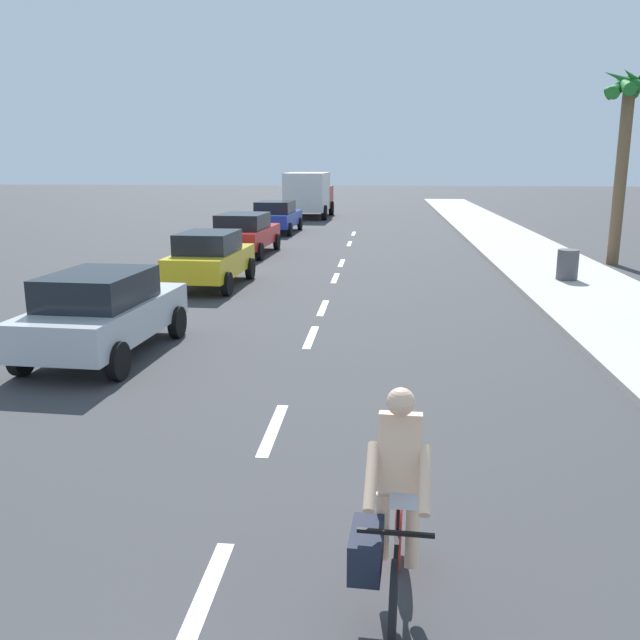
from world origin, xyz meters
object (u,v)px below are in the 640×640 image
parked_car_yellow (210,257)px  parked_car_red (244,233)px  palm_tree_far (627,113)px  parked_car_silver (103,311)px  delivery_truck (309,194)px  trash_bin_far (568,265)px  parked_car_blue (276,216)px  cyclist (391,510)px

parked_car_yellow → parked_car_red: bearing=95.7°
parked_car_red → palm_tree_far: 13.91m
parked_car_silver → delivery_truck: delivery_truck is taller
trash_bin_far → parked_car_silver: bearing=-141.1°
parked_car_silver → parked_car_blue: size_ratio=0.90×
parked_car_yellow → parked_car_red: (-0.40, 6.81, 0.01)m
parked_car_silver → parked_car_yellow: size_ratio=1.04×
parked_car_silver → trash_bin_far: (10.38, 8.36, -0.26)m
parked_car_silver → parked_car_blue: 21.98m
parked_car_yellow → parked_car_blue: bearing=94.0°
parked_car_red → parked_car_blue: 8.09m
parked_car_silver → palm_tree_far: palm_tree_far is taller
parked_car_yellow → delivery_truck: bearing=91.9°
cyclist → parked_car_yellow: bearing=-67.0°
cyclist → parked_car_blue: cyclist is taller
delivery_truck → trash_bin_far: size_ratio=7.24×
cyclist → parked_car_red: cyclist is taller
parked_car_silver → parked_car_red: 13.89m
palm_tree_far → trash_bin_far: size_ratio=7.63×
parked_car_red → trash_bin_far: 11.95m
parked_car_blue → delivery_truck: bearing=88.5°
parked_car_yellow → palm_tree_far: size_ratio=0.60×
cyclist → parked_car_red: 21.31m
parked_car_silver → parked_car_yellow: same height
cyclist → palm_tree_far: 21.22m
parked_car_silver → delivery_truck: size_ratio=0.66×
parked_car_yellow → palm_tree_far: (12.80, 5.44, 4.19)m
cyclist → parked_car_silver: (-5.13, 6.74, 0.01)m
parked_car_red → cyclist: bearing=-72.7°
parked_car_yellow → parked_car_silver: bearing=-89.2°
parked_car_yellow → parked_car_blue: same height
cyclist → delivery_truck: bearing=-79.6°
cyclist → palm_tree_far: palm_tree_far is taller
parked_car_silver → delivery_truck: 31.52m
cyclist → parked_car_red: size_ratio=0.40×
parked_car_blue → delivery_truck: (0.62, 9.54, 0.66)m
parked_car_blue → trash_bin_far: parked_car_blue is taller
parked_car_silver → parked_car_blue: same height
palm_tree_far → parked_car_yellow: bearing=-157.0°
parked_car_silver → parked_car_red: size_ratio=0.91×
parked_car_silver → parked_car_yellow: bearing=91.7°
cyclist → parked_car_silver: bearing=-49.4°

